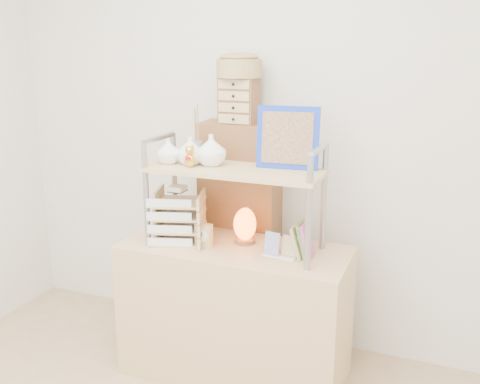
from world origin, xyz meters
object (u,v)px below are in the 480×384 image
object	(u,v)px
cabinet	(240,235)
desk	(235,312)
letter_tray	(179,220)
salt_lamp	(245,225)

from	to	relation	value
cabinet	desk	bearing A→B (deg)	-75.14
cabinet	letter_tray	world-z (taller)	cabinet
cabinet	salt_lamp	world-z (taller)	cabinet
desk	letter_tray	bearing A→B (deg)	-172.99
salt_lamp	letter_tray	bearing A→B (deg)	-161.06
cabinet	letter_tray	distance (m)	0.49
cabinet	letter_tray	bearing A→B (deg)	-117.59
desk	letter_tray	xyz separation A→B (m)	(-0.31, -0.04, 0.50)
cabinet	salt_lamp	xyz separation A→B (m)	(0.14, -0.29, 0.17)
desk	letter_tray	distance (m)	0.59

